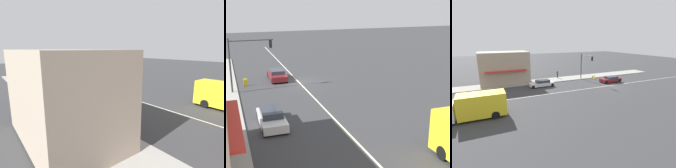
# 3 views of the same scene
# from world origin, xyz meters

# --- Properties ---
(ground_plane) EXTENTS (160.00, 160.00, 0.00)m
(ground_plane) POSITION_xyz_m (0.00, 18.00, 0.00)
(ground_plane) COLOR #38383A
(sidewalk_right) EXTENTS (4.00, 73.00, 0.12)m
(sidewalk_right) POSITION_xyz_m (9.00, 18.50, 0.06)
(sidewalk_right) COLOR #9E9B93
(sidewalk_right) RESTS_ON ground
(lane_marking_center) EXTENTS (0.16, 60.00, 0.01)m
(lane_marking_center) POSITION_xyz_m (0.00, 0.00, 0.00)
(lane_marking_center) COLOR beige
(lane_marking_center) RESTS_ON ground
(building_corner_store) EXTENTS (6.21, 9.43, 6.23)m
(building_corner_store) POSITION_xyz_m (10.92, 18.07, 3.23)
(building_corner_store) COLOR tan
(building_corner_store) RESTS_ON sidewalk_right
(traffic_signal_main) EXTENTS (4.59, 0.34, 5.60)m
(traffic_signal_main) POSITION_xyz_m (6.12, 2.03, 3.90)
(traffic_signal_main) COLOR #333338
(traffic_signal_main) RESTS_ON sidewalk_right
(pedestrian) EXTENTS (0.34, 0.34, 1.67)m
(pedestrian) POSITION_xyz_m (10.48, 6.59, 1.00)
(pedestrian) COLOR #282D42
(pedestrian) RESTS_ON sidewalk_right
(warning_aframe_sign) EXTENTS (0.45, 0.53, 0.84)m
(warning_aframe_sign) POSITION_xyz_m (6.05, -0.31, 0.43)
(warning_aframe_sign) COLOR yellow
(warning_aframe_sign) RESTS_ON ground
(van_white) EXTENTS (1.87, 4.54, 1.26)m
(van_white) POSITION_xyz_m (5.00, 12.13, 0.61)
(van_white) COLOR silver
(van_white) RESTS_ON ground
(sedan_maroon) EXTENTS (1.87, 4.39, 1.24)m
(sedan_maroon) POSITION_xyz_m (2.20, -2.00, 0.62)
(sedan_maroon) COLOR maroon
(sedan_maroon) RESTS_ON ground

